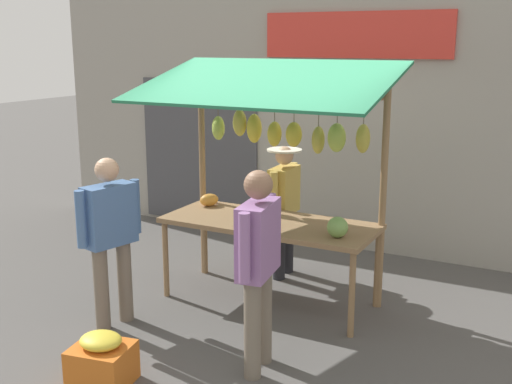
% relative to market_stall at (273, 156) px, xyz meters
% --- Properties ---
extents(ground_plane, '(40.00, 40.00, 0.00)m').
position_rel_market_stall_xyz_m(ground_plane, '(0.01, 0.05, -1.55)').
color(ground_plane, '#514F4C').
extents(street_backdrop, '(9.00, 0.30, 3.40)m').
position_rel_market_stall_xyz_m(street_backdrop, '(0.05, -2.15, 0.14)').
color(street_backdrop, '#9E998E').
rests_on(street_backdrop, ground).
extents(market_stall, '(2.50, 1.46, 2.50)m').
position_rel_market_stall_xyz_m(market_stall, '(0.00, 0.00, 0.00)').
color(market_stall, olive).
rests_on(market_stall, ground).
extents(vendor_with_sunhat, '(0.40, 0.67, 1.53)m').
position_rel_market_stall_xyz_m(vendor_with_sunhat, '(0.20, -0.70, -0.66)').
color(vendor_with_sunhat, '#232328').
rests_on(vendor_with_sunhat, ground).
extents(shopper_with_shopping_bag, '(0.33, 0.68, 1.64)m').
position_rel_market_stall_xyz_m(shopper_with_shopping_bag, '(1.09, 1.24, -0.60)').
color(shopper_with_shopping_bag, '#726656').
rests_on(shopper_with_shopping_bag, ground).
extents(shopper_in_grey_tee, '(0.29, 0.71, 1.70)m').
position_rel_market_stall_xyz_m(shopper_in_grey_tee, '(-0.54, 1.37, -0.56)').
color(shopper_in_grey_tee, '#726656').
rests_on(shopper_in_grey_tee, ground).
extents(produce_crate_side, '(0.52, 0.48, 0.44)m').
position_rel_market_stall_xyz_m(produce_crate_side, '(0.45, 2.15, -1.35)').
color(produce_crate_side, '#D1661E').
rests_on(produce_crate_side, ground).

